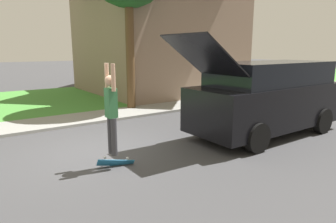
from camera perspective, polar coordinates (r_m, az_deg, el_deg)
ground_plane at (r=8.08m, az=-12.85°, el=-7.21°), size 120.00×120.00×0.00m
lawn at (r=17.69m, az=-4.82°, el=3.50°), size 10.00×80.00×0.08m
sidewalk at (r=14.11m, az=4.27°, el=1.42°), size 1.80×80.00×0.10m
house at (r=18.76m, az=-2.24°, el=18.00°), size 8.94×8.53×8.69m
suv_parked at (r=9.55m, az=18.38°, el=2.66°), size 2.13×5.84×2.95m
skateboarder at (r=6.51m, az=-10.76°, el=0.57°), size 0.41×0.23×1.98m
skateboard at (r=6.95m, az=-9.94°, el=-9.55°), size 0.34×0.80×0.34m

